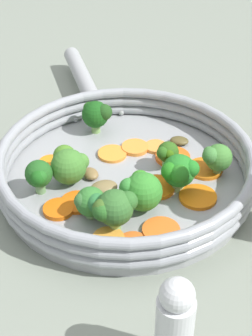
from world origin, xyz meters
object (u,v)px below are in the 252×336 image
at_px(carrot_slice_9, 205,169).
at_px(broccoli_floret_7, 113,208).
at_px(carrot_slice_10, 135,147).
at_px(broccoli_floret_6, 69,164).
at_px(broccoli_floret_1, 96,114).
at_px(carrot_slice_0, 158,147).
at_px(carrot_slice_7, 177,176).
at_px(skillet, 126,181).
at_px(carrot_slice_8, 173,157).
at_px(broccoli_floret_4, 217,157).
at_px(mushroom_piece_1, 179,141).
at_px(carrot_slice_12, 161,231).
at_px(broccoli_floret_5, 167,153).
at_px(mushroom_piece_0, 104,187).
at_px(carrot_slice_6, 112,154).
at_px(carrot_slice_1, 158,186).
at_px(carrot_slice_3, 198,197).
at_px(carrot_slice_13, 77,202).
at_px(carrot_slice_11, 108,239).
at_px(broccoli_floret_3, 141,190).
at_px(carrot_slice_4, 58,209).
at_px(salt_shaker, 175,325).
at_px(mushroom_piece_2, 91,174).
at_px(mushroom_piece_3, 110,212).
at_px(broccoli_floret_0, 90,202).
at_px(carrot_slice_2, 50,162).
at_px(broccoli_floret_2, 179,171).
at_px(carrot_slice_5, 133,243).

height_order(carrot_slice_9, broccoli_floret_7, broccoli_floret_7).
distance_m(carrot_slice_10, broccoli_floret_6, 0.11).
xyz_separation_m(carrot_slice_9, broccoli_floret_1, (-0.00, -0.18, 0.03)).
xyz_separation_m(carrot_slice_0, carrot_slice_7, (0.04, 0.05, -0.00)).
bearing_deg(skillet, carrot_slice_8, 155.05).
xyz_separation_m(carrot_slice_7, broccoli_floret_4, (-0.03, 0.04, 0.03)).
xyz_separation_m(broccoli_floret_6, mushroom_piece_1, (-0.15, 0.08, -0.02)).
height_order(carrot_slice_10, carrot_slice_12, same).
height_order(broccoli_floret_4, broccoli_floret_5, broccoli_floret_4).
bearing_deg(mushroom_piece_0, carrot_slice_6, -154.02).
xyz_separation_m(carrot_slice_1, carrot_slice_3, (-0.01, 0.05, -0.00)).
height_order(carrot_slice_1, mushroom_piece_1, mushroom_piece_1).
distance_m(carrot_slice_12, carrot_slice_13, 0.11).
relative_size(carrot_slice_6, carrot_slice_11, 1.07).
relative_size(broccoli_floret_4, mushroom_piece_0, 1.30).
relative_size(carrot_slice_0, broccoli_floret_3, 0.62).
bearing_deg(carrot_slice_12, broccoli_floret_4, 177.53).
bearing_deg(carrot_slice_4, salt_shaker, 64.55).
bearing_deg(broccoli_floret_7, salt_shaker, 51.31).
xyz_separation_m(carrot_slice_3, carrot_slice_4, (0.11, -0.13, 0.00)).
xyz_separation_m(carrot_slice_0, carrot_slice_11, (0.19, 0.04, -0.00)).
xyz_separation_m(carrot_slice_0, carrot_slice_3, (0.07, 0.10, 0.00)).
xyz_separation_m(carrot_slice_11, carrot_slice_13, (-0.03, -0.07, 0.00)).
distance_m(carrot_slice_9, broccoli_floret_4, 0.03).
relative_size(carrot_slice_9, mushroom_piece_2, 1.86).
height_order(mushroom_piece_1, mushroom_piece_3, same).
bearing_deg(broccoli_floret_7, carrot_slice_0, -167.39).
distance_m(carrot_slice_13, broccoli_floret_4, 0.19).
distance_m(carrot_slice_0, carrot_slice_1, 0.09).
distance_m(broccoli_floret_0, mushroom_piece_2, 0.08).
bearing_deg(carrot_slice_4, broccoli_floret_1, -160.28).
height_order(broccoli_floret_1, mushroom_piece_3, broccoli_floret_1).
bearing_deg(carrot_slice_2, broccoli_floret_6, 70.94).
bearing_deg(mushroom_piece_1, skillet, -11.90).
xyz_separation_m(carrot_slice_4, carrot_slice_9, (-0.17, 0.11, -0.00)).
xyz_separation_m(carrot_slice_0, carrot_slice_1, (0.08, 0.04, 0.00)).
relative_size(carrot_slice_4, broccoli_floret_1, 0.77).
bearing_deg(broccoli_floret_2, salt_shaker, 26.88).
relative_size(broccoli_floret_4, mushroom_piece_2, 1.78).
xyz_separation_m(carrot_slice_2, broccoli_floret_4, (-0.10, 0.20, 0.03)).
bearing_deg(broccoli_floret_3, carrot_slice_9, 163.64).
height_order(broccoli_floret_3, mushroom_piece_0, broccoli_floret_3).
xyz_separation_m(carrot_slice_1, carrot_slice_11, (0.11, -0.00, -0.00)).
distance_m(carrot_slice_5, mushroom_piece_2, 0.14).
relative_size(carrot_slice_7, broccoli_floret_0, 0.81).
height_order(carrot_slice_12, broccoli_floret_1, broccoli_floret_1).
bearing_deg(broccoli_floret_5, carrot_slice_4, -25.40).
relative_size(carrot_slice_8, broccoli_floret_1, 0.97).
relative_size(carrot_slice_2, mushroom_piece_2, 1.24).
bearing_deg(broccoli_floret_4, mushroom_piece_1, -118.07).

